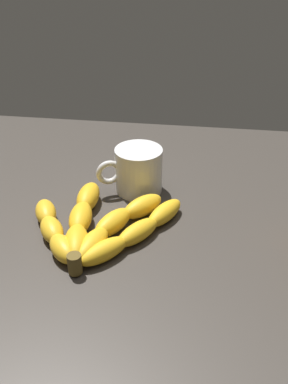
% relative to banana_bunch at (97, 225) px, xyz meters
% --- Properties ---
extents(ground_plane, '(0.94, 0.80, 0.05)m').
position_rel_banana_bunch_xyz_m(ground_plane, '(0.02, 0.05, -0.04)').
color(ground_plane, '#38332D').
extents(banana_bunch, '(0.25, 0.22, 0.04)m').
position_rel_banana_bunch_xyz_m(banana_bunch, '(0.00, 0.00, 0.00)').
color(banana_bunch, gold).
rests_on(banana_bunch, ground_plane).
extents(coffee_mug, '(0.11, 0.08, 0.08)m').
position_rel_banana_bunch_xyz_m(coffee_mug, '(0.04, 0.14, 0.02)').
color(coffee_mug, silver).
rests_on(coffee_mug, ground_plane).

